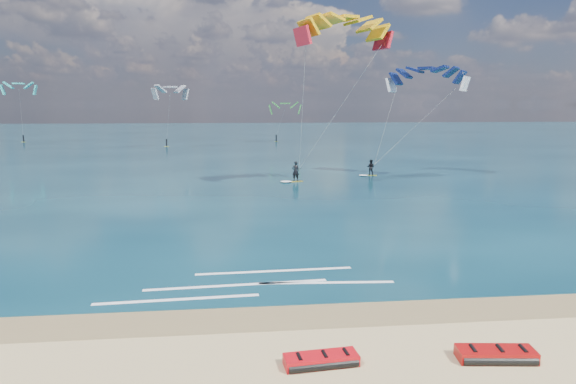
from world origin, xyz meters
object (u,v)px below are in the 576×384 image
object	(u,v)px
kitesurfer_main	(321,92)
kitesurfer_far	(403,110)
packed_kite_left	(321,365)
packed_kite_mid	(495,360)

from	to	relation	value
kitesurfer_main	kitesurfer_far	size ratio (longest dim) A/B	1.29
packed_kite_left	packed_kite_mid	world-z (taller)	packed_kite_mid
packed_kite_left	kitesurfer_main	world-z (taller)	kitesurfer_main
packed_kite_mid	kitesurfer_far	bearing A→B (deg)	82.24
packed_kite_mid	kitesurfer_far	size ratio (longest dim) A/B	0.19
packed_kite_mid	kitesurfer_main	size ratio (longest dim) A/B	0.15
packed_kite_left	kitesurfer_main	xyz separation A→B (m)	(5.63, 33.65, 8.82)
packed_kite_mid	kitesurfer_main	world-z (taller)	kitesurfer_main
kitesurfer_far	kitesurfer_main	bearing A→B (deg)	-133.07
packed_kite_left	kitesurfer_main	distance (m)	35.24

